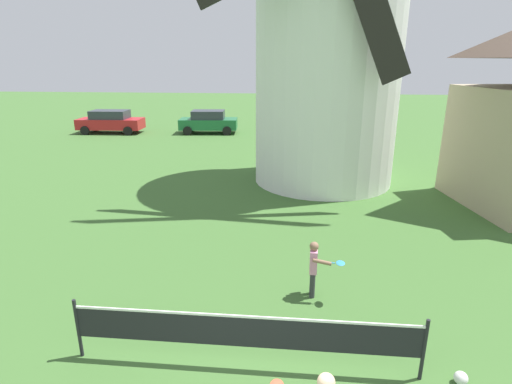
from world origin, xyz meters
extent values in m
cylinder|color=white|center=(1.73, 13.35, 4.70)|extent=(5.59, 5.59, 9.40)
cylinder|color=black|center=(-2.99, 2.14, 0.55)|extent=(0.06, 0.06, 1.10)
cylinder|color=black|center=(2.63, 2.14, 0.55)|extent=(0.06, 0.06, 1.10)
cube|color=black|center=(-0.18, 2.14, 0.68)|extent=(5.58, 0.01, 0.55)
cube|color=white|center=(-0.18, 2.14, 0.97)|extent=(5.58, 0.02, 0.04)
sphere|color=#DBB28E|center=(0.98, 0.51, 1.31)|extent=(0.21, 0.21, 0.21)
cylinder|color=#333338|center=(1.01, 4.47, 0.28)|extent=(0.11, 0.11, 0.57)
cylinder|color=#333338|center=(1.00, 4.33, 0.28)|extent=(0.11, 0.11, 0.57)
cube|color=pink|center=(1.01, 4.40, 0.82)|extent=(0.16, 0.28, 0.51)
sphere|color=#89664C|center=(1.01, 4.40, 1.17)|extent=(0.19, 0.19, 0.19)
cylinder|color=#89664C|center=(1.01, 4.58, 0.80)|extent=(0.08, 0.08, 0.38)
cylinder|color=#89664C|center=(1.17, 4.23, 0.90)|extent=(0.39, 0.09, 0.15)
cylinder|color=#338CCC|center=(1.32, 4.23, 0.90)|extent=(0.22, 0.03, 0.04)
ellipsoid|color=#338CCC|center=(1.54, 4.22, 0.90)|extent=(0.19, 0.25, 0.03)
sphere|color=silver|center=(3.23, 2.09, 0.11)|extent=(0.21, 0.21, 0.21)
cube|color=red|center=(-12.18, 23.73, 0.65)|extent=(4.43, 1.87, 0.70)
cube|color=#2D333D|center=(-12.18, 23.73, 1.28)|extent=(2.50, 1.59, 0.56)
cylinder|color=black|center=(-10.73, 24.63, 0.30)|extent=(0.61, 0.20, 0.60)
cylinder|color=black|center=(-10.66, 22.93, 0.30)|extent=(0.61, 0.20, 0.60)
cylinder|color=black|center=(-13.69, 24.52, 0.30)|extent=(0.61, 0.20, 0.60)
cylinder|color=black|center=(-13.62, 22.82, 0.30)|extent=(0.61, 0.20, 0.60)
cube|color=#1E6638|center=(-5.40, 24.30, 0.65)|extent=(4.04, 2.03, 0.70)
cube|color=#2D333D|center=(-5.40, 24.30, 1.28)|extent=(2.31, 1.68, 0.56)
cylinder|color=black|center=(-4.15, 25.26, 0.30)|extent=(0.61, 0.23, 0.60)
cylinder|color=black|center=(-4.01, 23.57, 0.30)|extent=(0.61, 0.23, 0.60)
cylinder|color=black|center=(-6.80, 25.03, 0.30)|extent=(0.61, 0.23, 0.60)
cylinder|color=black|center=(-6.66, 23.34, 0.30)|extent=(0.61, 0.23, 0.60)
camera|label=1|loc=(0.53, -3.28, 4.83)|focal=28.36mm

